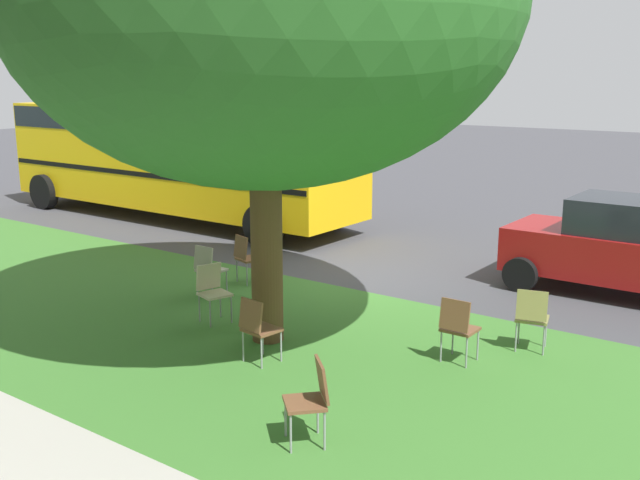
{
  "coord_description": "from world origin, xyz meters",
  "views": [
    {
      "loc": [
        -7.38,
        10.5,
        3.67
      ],
      "look_at": [
        -1.14,
        1.96,
        1.28
      ],
      "focal_mm": 41.27,
      "sensor_mm": 36.0,
      "label": 1
    }
  ],
  "objects_px": {
    "chair_1": "(257,325)",
    "chair_2": "(212,288)",
    "chair_3": "(532,315)",
    "school_bus": "(175,150)",
    "chair_4": "(208,266)",
    "chair_5": "(246,255)",
    "chair_0": "(458,325)",
    "chair_6": "(312,395)",
    "parked_car": "(624,246)"
  },
  "relations": [
    {
      "from": "chair_1",
      "to": "chair_2",
      "type": "xyz_separation_m",
      "value": [
        1.65,
        -0.86,
        0.0
      ]
    },
    {
      "from": "chair_3",
      "to": "school_bus",
      "type": "height_order",
      "value": "school_bus"
    },
    {
      "from": "chair_1",
      "to": "chair_4",
      "type": "distance_m",
      "value": 3.14
    },
    {
      "from": "chair_4",
      "to": "school_bus",
      "type": "distance_m",
      "value": 7.28
    },
    {
      "from": "chair_1",
      "to": "chair_5",
      "type": "relative_size",
      "value": 1.0
    },
    {
      "from": "chair_2",
      "to": "chair_5",
      "type": "xyz_separation_m",
      "value": [
        0.98,
        -1.86,
        0.0
      ]
    },
    {
      "from": "chair_2",
      "to": "chair_4",
      "type": "relative_size",
      "value": 1.0
    },
    {
      "from": "chair_0",
      "to": "chair_5",
      "type": "relative_size",
      "value": 1.0
    },
    {
      "from": "chair_1",
      "to": "chair_2",
      "type": "bearing_deg",
      "value": -27.71
    },
    {
      "from": "chair_5",
      "to": "school_bus",
      "type": "height_order",
      "value": "school_bus"
    },
    {
      "from": "chair_1",
      "to": "chair_4",
      "type": "height_order",
      "value": "same"
    },
    {
      "from": "chair_0",
      "to": "chair_3",
      "type": "height_order",
      "value": "same"
    },
    {
      "from": "chair_4",
      "to": "school_bus",
      "type": "xyz_separation_m",
      "value": [
        5.57,
        -4.52,
        1.24
      ]
    },
    {
      "from": "chair_4",
      "to": "chair_6",
      "type": "xyz_separation_m",
      "value": [
        -4.44,
        3.04,
        0.0
      ]
    },
    {
      "from": "chair_5",
      "to": "chair_6",
      "type": "relative_size",
      "value": 1.0
    },
    {
      "from": "chair_3",
      "to": "chair_4",
      "type": "bearing_deg",
      "value": 7.94
    },
    {
      "from": "chair_4",
      "to": "parked_car",
      "type": "xyz_separation_m",
      "value": [
        -5.58,
        -4.24,
        0.32
      ]
    },
    {
      "from": "chair_0",
      "to": "chair_4",
      "type": "relative_size",
      "value": 1.0
    },
    {
      "from": "school_bus",
      "to": "chair_6",
      "type": "bearing_deg",
      "value": 142.96
    },
    {
      "from": "chair_6",
      "to": "school_bus",
      "type": "bearing_deg",
      "value": -37.04
    },
    {
      "from": "chair_5",
      "to": "parked_car",
      "type": "xyz_separation_m",
      "value": [
        -5.59,
        -3.27,
        0.32
      ]
    },
    {
      "from": "chair_0",
      "to": "chair_5",
      "type": "xyz_separation_m",
      "value": [
        4.71,
        -1.19,
        0.0
      ]
    },
    {
      "from": "chair_3",
      "to": "parked_car",
      "type": "distance_m",
      "value": 3.52
    },
    {
      "from": "chair_2",
      "to": "chair_3",
      "type": "bearing_deg",
      "value": -159.43
    },
    {
      "from": "chair_4",
      "to": "chair_5",
      "type": "xyz_separation_m",
      "value": [
        0.01,
        -0.97,
        0.0
      ]
    },
    {
      "from": "chair_6",
      "to": "chair_3",
      "type": "bearing_deg",
      "value": -102.99
    },
    {
      "from": "chair_5",
      "to": "chair_1",
      "type": "bearing_deg",
      "value": 133.95
    },
    {
      "from": "chair_3",
      "to": "chair_4",
      "type": "relative_size",
      "value": 1.0
    },
    {
      "from": "chair_1",
      "to": "chair_5",
      "type": "bearing_deg",
      "value": -46.05
    },
    {
      "from": "chair_4",
      "to": "parked_car",
      "type": "bearing_deg",
      "value": -142.76
    },
    {
      "from": "chair_0",
      "to": "chair_4",
      "type": "bearing_deg",
      "value": -2.72
    },
    {
      "from": "chair_1",
      "to": "chair_2",
      "type": "relative_size",
      "value": 1.0
    },
    {
      "from": "parked_car",
      "to": "chair_4",
      "type": "bearing_deg",
      "value": 37.24
    },
    {
      "from": "chair_4",
      "to": "parked_car",
      "type": "height_order",
      "value": "parked_car"
    },
    {
      "from": "chair_2",
      "to": "parked_car",
      "type": "relative_size",
      "value": 0.24
    },
    {
      "from": "chair_4",
      "to": "school_bus",
      "type": "bearing_deg",
      "value": -39.04
    },
    {
      "from": "chair_2",
      "to": "chair_5",
      "type": "bearing_deg",
      "value": -62.22
    },
    {
      "from": "chair_6",
      "to": "parked_car",
      "type": "relative_size",
      "value": 0.24
    },
    {
      "from": "chair_5",
      "to": "chair_2",
      "type": "bearing_deg",
      "value": 117.78
    },
    {
      "from": "chair_6",
      "to": "chair_1",
      "type": "bearing_deg",
      "value": -34.99
    },
    {
      "from": "chair_3",
      "to": "school_bus",
      "type": "distance_m",
      "value": 11.59
    },
    {
      "from": "chair_2",
      "to": "school_bus",
      "type": "xyz_separation_m",
      "value": [
        6.54,
        -5.41,
        1.24
      ]
    },
    {
      "from": "chair_3",
      "to": "chair_5",
      "type": "distance_m",
      "value": 5.33
    },
    {
      "from": "chair_0",
      "to": "chair_6",
      "type": "bearing_deg",
      "value": 84.91
    },
    {
      "from": "chair_6",
      "to": "chair_5",
      "type": "bearing_deg",
      "value": -41.95
    },
    {
      "from": "chair_4",
      "to": "parked_car",
      "type": "distance_m",
      "value": 7.01
    },
    {
      "from": "chair_3",
      "to": "chair_5",
      "type": "xyz_separation_m",
      "value": [
        5.33,
        -0.23,
        0.0
      ]
    },
    {
      "from": "chair_5",
      "to": "chair_6",
      "type": "height_order",
      "value": "same"
    },
    {
      "from": "chair_1",
      "to": "chair_6",
      "type": "distance_m",
      "value": 2.23
    },
    {
      "from": "chair_0",
      "to": "chair_6",
      "type": "relative_size",
      "value": 1.0
    }
  ]
}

